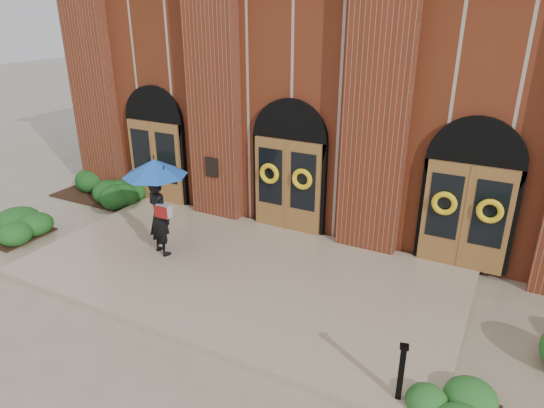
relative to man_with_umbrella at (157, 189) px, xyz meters
The scene contains 8 objects.
ground 2.80m from the man_with_umbrella, ahead, with size 90.00×90.00×0.00m, color gray.
landing 2.76m from the man_with_umbrella, ahead, with size 10.00×5.30×0.15m, color tan.
church_building 9.19m from the man_with_umbrella, 76.51° to the left, with size 16.20×12.53×7.00m.
man_with_umbrella is the anchor object (origin of this frame).
metal_post 6.84m from the man_with_umbrella, 17.97° to the right, with size 0.16×0.16×1.01m.
hedge_wall_left 5.30m from the man_with_umbrella, 154.23° to the left, with size 2.78×1.11×0.71m, color #164316.
hedge_front_left 4.91m from the man_with_umbrella, 169.08° to the right, with size 1.58×1.35×0.56m, color #1A4C1A.
hedge_front_right 7.65m from the man_with_umbrella, 15.44° to the right, with size 1.26×1.08×0.45m, color #21571F.
Camera 1 is at (5.28, -8.22, 5.88)m, focal length 32.00 mm.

